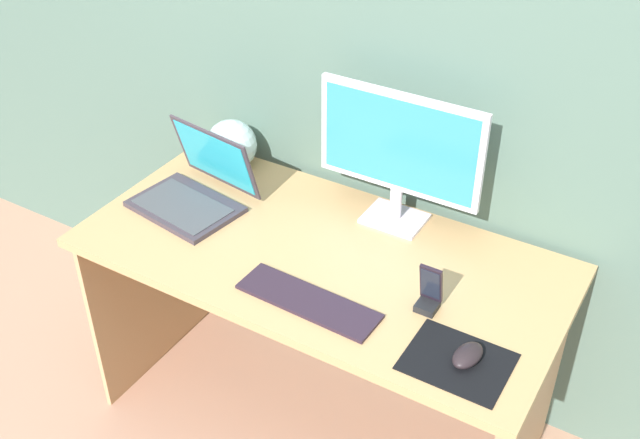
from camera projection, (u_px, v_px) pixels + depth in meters
name	position (u px, v px, depth m)	size (l,w,h in m)	color
ground_plane	(321.00, 418.00, 2.62)	(8.00, 8.00, 0.00)	tan
wall_back	(391.00, 28.00, 2.17)	(6.00, 0.04, 2.50)	#526C5F
desk	(321.00, 291.00, 2.29)	(1.40, 0.69, 0.71)	tan
monitor	(399.00, 152.00, 2.20)	(0.50, 0.14, 0.42)	white
laptop	(195.00, 190.00, 2.39)	(0.36, 0.33, 0.23)	#3D333C
fishbowl	(231.00, 145.00, 2.55)	(0.17, 0.17, 0.17)	silver
keyboard_external	(308.00, 301.00, 2.03)	(0.39, 0.12, 0.01)	#2D1E2B
mousepad	(457.00, 362.00, 1.85)	(0.25, 0.20, 0.00)	black
mouse	(468.00, 355.00, 1.84)	(0.06, 0.10, 0.04)	black
phone_in_dock	(429.00, 294.00, 1.99)	(0.06, 0.06, 0.14)	black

